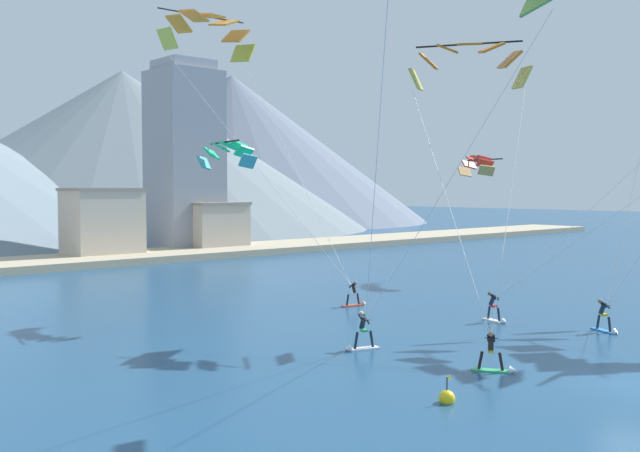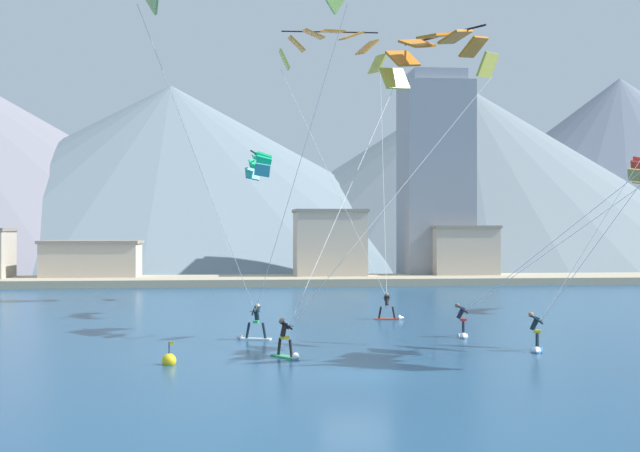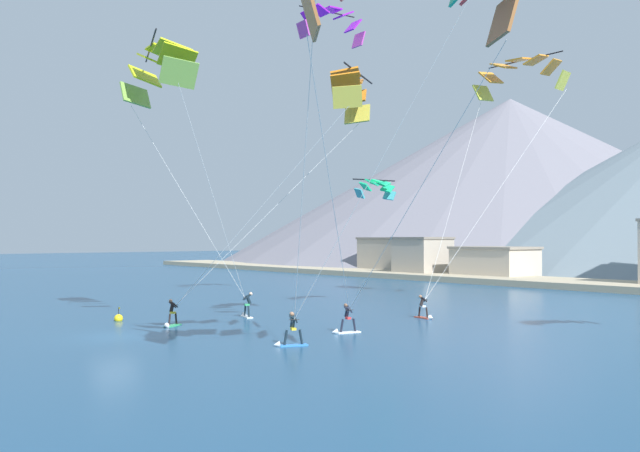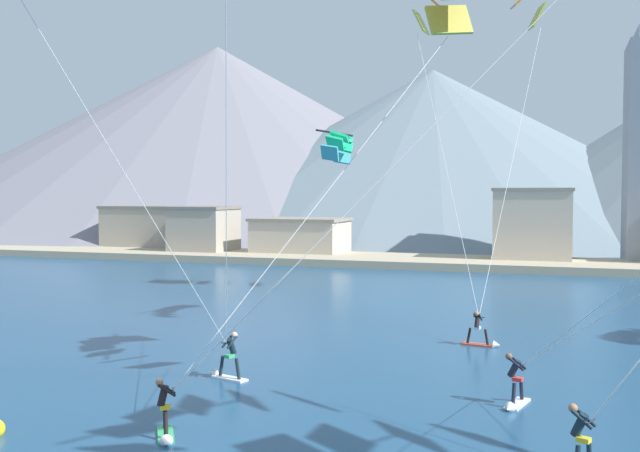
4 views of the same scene
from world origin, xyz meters
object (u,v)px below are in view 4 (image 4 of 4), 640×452
kitesurfer_mid_center (514,390)px  kitesurfer_near_lead (165,421)px  kitesurfer_near_trail (226,363)px  parafoil_kite_far_left (478,1)px  kitesurfer_far_left (483,336)px  parafoil_kite_distant_mid_solo (340,144)px

kitesurfer_mid_center → kitesurfer_near_lead: bearing=-145.5°
kitesurfer_near_trail → parafoil_kite_far_left: bearing=73.6°
kitesurfer_near_trail → parafoil_kite_far_left: (6.53, 22.15, 18.19)m
kitesurfer_near_lead → kitesurfer_far_left: bearing=64.8°
kitesurfer_near_trail → kitesurfer_mid_center: bearing=-1.2°
kitesurfer_near_lead → kitesurfer_near_trail: bearing=101.2°
kitesurfer_near_lead → parafoil_kite_far_left: parafoil_kite_far_left is taller
kitesurfer_near_lead → kitesurfer_far_left: size_ratio=0.96×
kitesurfer_far_left → parafoil_kite_distant_mid_solo: bearing=159.2°
parafoil_kite_far_left → parafoil_kite_distant_mid_solo: parafoil_kite_far_left is taller
kitesurfer_near_trail → parafoil_kite_distant_mid_solo: 14.49m
kitesurfer_mid_center → parafoil_kite_far_left: size_ratio=0.10×
parafoil_kite_distant_mid_solo → parafoil_kite_far_left: bearing=61.7°
kitesurfer_near_lead → parafoil_kite_distant_mid_solo: bearing=91.4°
kitesurfer_mid_center → parafoil_kite_distant_mid_solo: parafoil_kite_distant_mid_solo is taller
kitesurfer_mid_center → kitesurfer_far_left: bearing=102.0°
kitesurfer_near_lead → parafoil_kite_far_left: 34.26m
kitesurfer_mid_center → kitesurfer_far_left: 9.06m
kitesurfer_near_trail → kitesurfer_mid_center: kitesurfer_near_trail is taller
kitesurfer_near_lead → kitesurfer_far_left: (7.08, 15.01, -0.04)m
parafoil_kite_far_left → parafoil_kite_distant_mid_solo: 15.32m
kitesurfer_far_left → parafoil_kite_distant_mid_solo: size_ratio=0.40×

